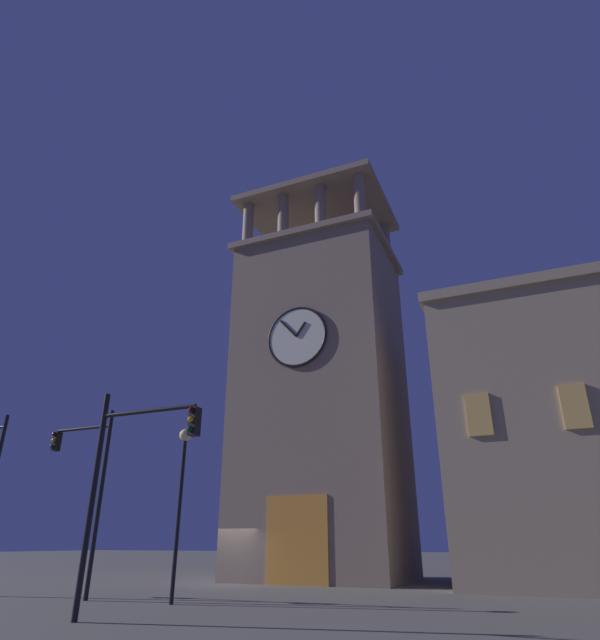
# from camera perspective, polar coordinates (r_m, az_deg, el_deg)

# --- Properties ---
(ground_plane) EXTENTS (200.00, 200.00, 0.00)m
(ground_plane) POSITION_cam_1_polar(r_m,az_deg,el_deg) (28.17, -8.20, -26.63)
(ground_plane) COLOR #56544F
(clocktower) EXTENTS (9.46, 7.93, 25.54)m
(clocktower) POSITION_cam_1_polar(r_m,az_deg,el_deg) (31.67, 2.37, -7.86)
(clocktower) COLOR gray
(clocktower) RESTS_ON ground_plane
(traffic_signal_near) EXTENTS (2.87, 0.41, 6.62)m
(traffic_signal_near) POSITION_cam_1_polar(r_m,az_deg,el_deg) (22.28, -22.21, -15.32)
(traffic_signal_near) COLOR black
(traffic_signal_near) RESTS_ON ground_plane
(traffic_signal_mid) EXTENTS (3.31, 0.41, 5.85)m
(traffic_signal_mid) POSITION_cam_1_polar(r_m,az_deg,el_deg) (15.43, -18.41, -14.76)
(traffic_signal_mid) COLOR black
(traffic_signal_mid) RESTS_ON ground_plane
(street_lamp) EXTENTS (0.44, 0.44, 5.65)m
(street_lamp) POSITION_cam_1_polar(r_m,az_deg,el_deg) (19.64, -12.76, -16.55)
(street_lamp) COLOR black
(street_lamp) RESTS_ON ground_plane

